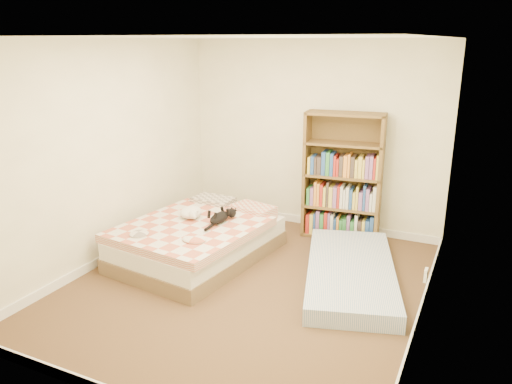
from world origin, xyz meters
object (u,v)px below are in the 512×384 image
at_px(bookshelf, 342,193).
at_px(white_dog, 191,213).
at_px(floor_mattress, 350,272).
at_px(black_cat, 221,217).
at_px(bed, 200,239).

distance_m(bookshelf, white_dog, 1.96).
height_order(bookshelf, white_dog, bookshelf).
relative_size(floor_mattress, white_dog, 6.85).
relative_size(bookshelf, black_cat, 2.74).
bearing_deg(white_dog, bookshelf, 40.56).
xyz_separation_m(bed, white_dog, (-0.14, 0.04, 0.29)).
bearing_deg(floor_mattress, bookshelf, 94.47).
distance_m(bed, black_cat, 0.38).
distance_m(floor_mattress, white_dog, 1.97).
bearing_deg(black_cat, bed, -140.59).
xyz_separation_m(bed, floor_mattress, (1.78, 0.17, -0.14)).
height_order(bookshelf, black_cat, bookshelf).
distance_m(bed, white_dog, 0.33).
bearing_deg(bookshelf, floor_mattress, -75.11).
bearing_deg(bed, bookshelf, 53.09).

